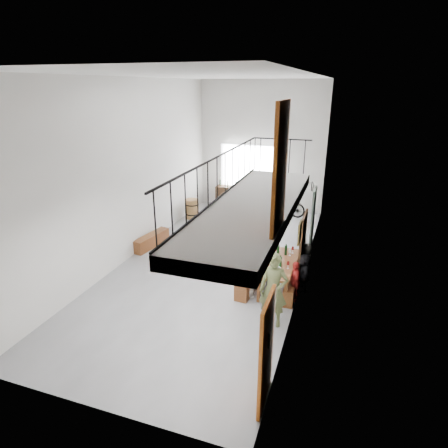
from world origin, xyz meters
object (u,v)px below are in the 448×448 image
(tasting_table, at_px, (280,265))
(host_standing, at_px, (273,290))
(oak_barrel, at_px, (192,209))
(serving_counter, at_px, (236,197))
(bicycle_near, at_px, (257,201))
(bench_inner, at_px, (254,276))
(side_bench, at_px, (151,240))

(tasting_table, relative_size, host_standing, 1.13)
(oak_barrel, xyz_separation_m, serving_counter, (1.29, 2.01, 0.07))
(serving_counter, bearing_deg, host_standing, -67.43)
(tasting_table, height_order, host_standing, host_standing)
(oak_barrel, bearing_deg, serving_counter, 57.26)
(serving_counter, distance_m, bicycle_near, 1.06)
(bench_inner, distance_m, oak_barrel, 5.94)
(oak_barrel, relative_size, serving_counter, 0.46)
(oak_barrel, height_order, serving_counter, serving_counter)
(side_bench, relative_size, oak_barrel, 1.94)
(side_bench, distance_m, serving_counter, 5.38)
(side_bench, bearing_deg, serving_counter, 74.10)
(bench_inner, bearing_deg, serving_counter, 116.41)
(host_standing, height_order, bicycle_near, host_standing)
(side_bench, bearing_deg, tasting_table, -16.66)
(tasting_table, height_order, oak_barrel, oak_barrel)
(side_bench, relative_size, serving_counter, 0.88)
(tasting_table, bearing_deg, host_standing, -83.49)
(side_bench, bearing_deg, oak_barrel, 86.72)
(host_standing, xyz_separation_m, bicycle_near, (-2.35, 8.07, -0.45))
(oak_barrel, bearing_deg, bench_inner, -49.96)
(side_bench, distance_m, oak_barrel, 3.17)
(bench_inner, relative_size, oak_barrel, 2.63)
(side_bench, height_order, oak_barrel, oak_barrel)
(serving_counter, relative_size, bicycle_near, 1.06)
(bench_inner, distance_m, side_bench, 4.23)
(bench_inner, relative_size, host_standing, 1.20)
(tasting_table, relative_size, bicycle_near, 1.20)
(serving_counter, relative_size, host_standing, 1.00)
(serving_counter, distance_m, host_standing, 8.93)
(oak_barrel, distance_m, host_standing, 7.82)
(bench_inner, relative_size, bicycle_near, 1.27)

